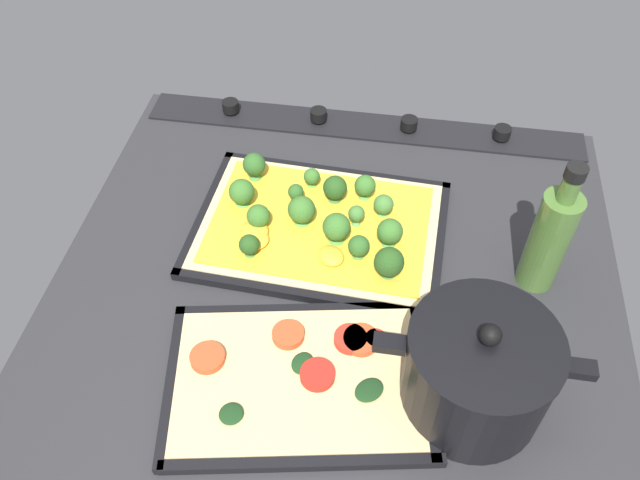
{
  "coord_description": "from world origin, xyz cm",
  "views": [
    {
      "loc": [
        -6.19,
        54.53,
        68.73
      ],
      "look_at": [
        2.6,
        -1.58,
        4.58
      ],
      "focal_mm": 36.22,
      "sensor_mm": 36.0,
      "label": 1
    }
  ],
  "objects_px": {
    "oil_bottle": "(550,238)",
    "baking_tray_front": "(319,230)",
    "baking_tray_back": "(298,381)",
    "cooking_pot": "(477,371)",
    "veggie_pizza_back": "(300,374)",
    "broccoli_pizza": "(319,222)"
  },
  "relations": [
    {
      "from": "oil_bottle",
      "to": "baking_tray_front",
      "type": "bearing_deg",
      "value": -7.54
    },
    {
      "from": "baking_tray_back",
      "to": "cooking_pot",
      "type": "height_order",
      "value": "cooking_pot"
    },
    {
      "from": "cooking_pot",
      "to": "veggie_pizza_back",
      "type": "bearing_deg",
      "value": 1.82
    },
    {
      "from": "baking_tray_back",
      "to": "veggie_pizza_back",
      "type": "bearing_deg",
      "value": -108.3
    },
    {
      "from": "baking_tray_back",
      "to": "veggie_pizza_back",
      "type": "height_order",
      "value": "veggie_pizza_back"
    },
    {
      "from": "baking_tray_back",
      "to": "broccoli_pizza",
      "type": "bearing_deg",
      "value": -86.92
    },
    {
      "from": "baking_tray_front",
      "to": "broccoli_pizza",
      "type": "relative_size",
      "value": 1.07
    },
    {
      "from": "cooking_pot",
      "to": "broccoli_pizza",
      "type": "bearing_deg",
      "value": -47.23
    },
    {
      "from": "broccoli_pizza",
      "to": "veggie_pizza_back",
      "type": "height_order",
      "value": "broccoli_pizza"
    },
    {
      "from": "baking_tray_front",
      "to": "cooking_pot",
      "type": "height_order",
      "value": "cooking_pot"
    },
    {
      "from": "cooking_pot",
      "to": "oil_bottle",
      "type": "xyz_separation_m",
      "value": [
        -0.09,
        -0.19,
        0.02
      ]
    },
    {
      "from": "broccoli_pizza",
      "to": "baking_tray_back",
      "type": "xyz_separation_m",
      "value": [
        -0.01,
        0.24,
        -0.02
      ]
    },
    {
      "from": "veggie_pizza_back",
      "to": "oil_bottle",
      "type": "distance_m",
      "value": 0.36
    },
    {
      "from": "baking_tray_front",
      "to": "oil_bottle",
      "type": "relative_size",
      "value": 1.82
    },
    {
      "from": "baking_tray_front",
      "to": "baking_tray_back",
      "type": "height_order",
      "value": "same"
    },
    {
      "from": "baking_tray_front",
      "to": "oil_bottle",
      "type": "bearing_deg",
      "value": 172.46
    },
    {
      "from": "baking_tray_back",
      "to": "oil_bottle",
      "type": "xyz_separation_m",
      "value": [
        -0.29,
        -0.2,
        0.08
      ]
    },
    {
      "from": "baking_tray_back",
      "to": "baking_tray_front",
      "type": "bearing_deg",
      "value": -87.07
    },
    {
      "from": "broccoli_pizza",
      "to": "oil_bottle",
      "type": "bearing_deg",
      "value": 172.87
    },
    {
      "from": "baking_tray_front",
      "to": "oil_bottle",
      "type": "xyz_separation_m",
      "value": [
        -0.3,
        0.04,
        0.08
      ]
    },
    {
      "from": "broccoli_pizza",
      "to": "oil_bottle",
      "type": "height_order",
      "value": "oil_bottle"
    },
    {
      "from": "baking_tray_front",
      "to": "veggie_pizza_back",
      "type": "bearing_deg",
      "value": 93.44
    }
  ]
}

